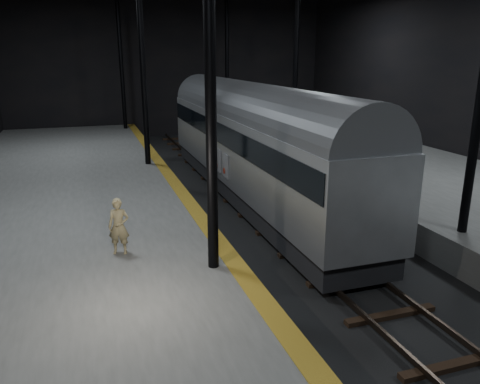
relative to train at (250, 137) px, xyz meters
name	(u,v)px	position (x,y,z in m)	size (l,w,h in m)	color
ground	(288,231)	(0.00, -4.05, -2.71)	(44.00, 44.00, 0.00)	black
platform_left	(62,244)	(-7.50, -4.05, -2.21)	(9.00, 43.80, 1.00)	#545451
platform_right	(460,198)	(7.50, -4.05, -2.21)	(9.00, 43.80, 1.00)	#545451
tactile_strip	(198,214)	(-3.25, -4.05, -1.70)	(0.50, 43.80, 0.01)	#896218
track	(288,229)	(0.00, -4.05, -2.64)	(2.40, 43.00, 0.24)	#3F3328
train	(250,137)	(0.00, 0.00, 0.00)	(2.73, 18.16, 4.85)	#95989C
woman	(119,226)	(-5.91, -6.52, -0.96)	(0.54, 0.36, 1.49)	tan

